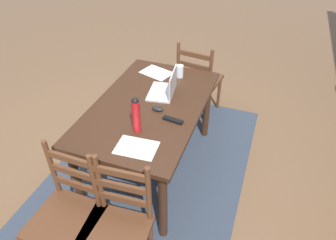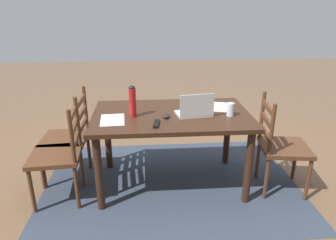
# 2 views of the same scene
# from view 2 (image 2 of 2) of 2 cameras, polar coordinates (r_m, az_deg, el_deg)

# --- Properties ---
(ground_plane) EXTENTS (14.00, 14.00, 0.00)m
(ground_plane) POSITION_cam_2_polar(r_m,az_deg,el_deg) (3.26, 0.58, -11.48)
(ground_plane) COLOR brown
(area_rug) EXTENTS (2.56, 1.81, 0.01)m
(area_rug) POSITION_cam_2_polar(r_m,az_deg,el_deg) (3.26, 0.59, -11.44)
(area_rug) COLOR #333D4C
(area_rug) RESTS_ON ground
(dining_table) EXTENTS (1.49, 0.91, 0.76)m
(dining_table) POSITION_cam_2_polar(r_m,az_deg,el_deg) (2.96, 0.63, -0.60)
(dining_table) COLOR #382114
(dining_table) RESTS_ON ground
(chair_right_near) EXTENTS (0.45, 0.45, 0.95)m
(chair_right_near) POSITION_cam_2_polar(r_m,az_deg,el_deg) (3.29, -17.98, -3.17)
(chair_right_near) COLOR #56331E
(chair_right_near) RESTS_ON ground
(chair_right_far) EXTENTS (0.47, 0.47, 0.95)m
(chair_right_far) POSITION_cam_2_polar(r_m,az_deg,el_deg) (2.97, -19.46, -6.02)
(chair_right_far) COLOR #56331E
(chair_right_far) RESTS_ON ground
(chair_left_far) EXTENTS (0.50, 0.50, 0.95)m
(chair_left_far) POSITION_cam_2_polar(r_m,az_deg,el_deg) (3.14, 20.14, -4.61)
(chair_left_far) COLOR #56331E
(chair_left_far) RESTS_ON ground
(laptop) EXTENTS (0.35, 0.27, 0.23)m
(laptop) POSITION_cam_2_polar(r_m,az_deg,el_deg) (2.85, 5.03, 1.84)
(laptop) COLOR silver
(laptop) RESTS_ON dining_table
(water_bottle) EXTENTS (0.06, 0.06, 0.30)m
(water_bottle) POSITION_cam_2_polar(r_m,az_deg,el_deg) (2.81, -6.61, 3.58)
(water_bottle) COLOR red
(water_bottle) RESTS_ON dining_table
(drinking_glass) EXTENTS (0.07, 0.07, 0.12)m
(drinking_glass) POSITION_cam_2_polar(r_m,az_deg,el_deg) (2.90, 11.53, 1.92)
(drinking_glass) COLOR silver
(drinking_glass) RESTS_ON dining_table
(computer_mouse) EXTENTS (0.06, 0.10, 0.03)m
(computer_mouse) POSITION_cam_2_polar(r_m,az_deg,el_deg) (2.82, -0.35, 0.78)
(computer_mouse) COLOR black
(computer_mouse) RESTS_ON dining_table
(tv_remote) EXTENTS (0.07, 0.17, 0.02)m
(tv_remote) POSITION_cam_2_polar(r_m,az_deg,el_deg) (2.66, -2.17, -0.68)
(tv_remote) COLOR black
(tv_remote) RESTS_ON dining_table
(paper_stack_left) EXTENTS (0.29, 0.35, 0.00)m
(paper_stack_left) POSITION_cam_2_polar(r_m,az_deg,el_deg) (3.15, 10.24, 2.37)
(paper_stack_left) COLOR white
(paper_stack_left) RESTS_ON dining_table
(paper_stack_right) EXTENTS (0.23, 0.31, 0.00)m
(paper_stack_right) POSITION_cam_2_polar(r_m,az_deg,el_deg) (2.81, -10.26, 0.03)
(paper_stack_right) COLOR white
(paper_stack_right) RESTS_ON dining_table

